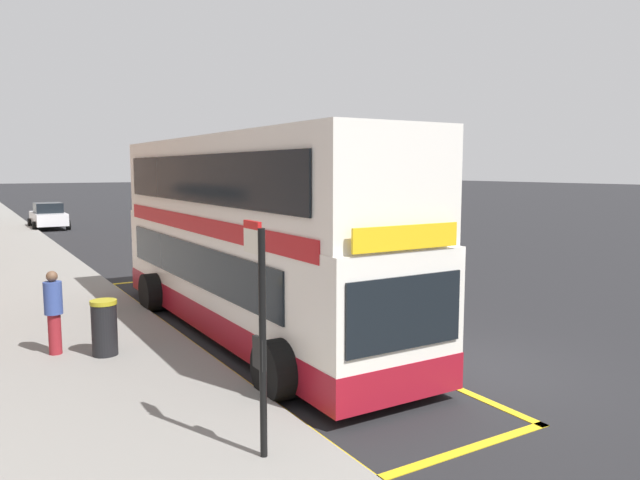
% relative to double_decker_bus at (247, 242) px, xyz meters
% --- Properties ---
extents(ground_plane, '(260.00, 260.00, 0.00)m').
position_rel_double_decker_bus_xyz_m(ground_plane, '(2.46, 27.52, -2.06)').
color(ground_plane, black).
extents(double_decker_bus, '(3.14, 11.22, 4.40)m').
position_rel_double_decker_bus_xyz_m(double_decker_bus, '(0.00, 0.00, 0.00)').
color(double_decker_bus, white).
rests_on(double_decker_bus, ground).
extents(bus_bay_markings, '(3.15, 14.46, 0.01)m').
position_rel_double_decker_bus_xyz_m(bus_bay_markings, '(0.03, 0.28, -2.06)').
color(bus_bay_markings, gold).
rests_on(bus_bay_markings, ground).
extents(bus_stop_sign, '(0.09, 0.51, 2.93)m').
position_rel_double_decker_bus_xyz_m(bus_stop_sign, '(-2.46, -5.81, -0.23)').
color(bus_stop_sign, black).
rests_on(bus_stop_sign, pavement_near).
extents(parked_car_white_distant, '(2.09, 4.20, 1.62)m').
position_rel_double_decker_bus_xyz_m(parked_car_white_distant, '(-0.74, 28.08, -1.26)').
color(parked_car_white_distant, silver).
rests_on(parked_car_white_distant, ground).
extents(parked_car_maroon_behind, '(2.09, 4.20, 1.62)m').
position_rel_double_decker_bus_xyz_m(parked_car_maroon_behind, '(7.10, 18.22, -1.26)').
color(parked_car_maroon_behind, maroon).
rests_on(parked_car_maroon_behind, ground).
extents(pedestrian_waiting_near_sign, '(0.34, 0.34, 1.63)m').
position_rel_double_decker_bus_xyz_m(pedestrian_waiting_near_sign, '(-4.09, -0.02, -1.04)').
color(pedestrian_waiting_near_sign, maroon).
rests_on(pedestrian_waiting_near_sign, pavement_near).
extents(litter_bin, '(0.50, 0.50, 1.07)m').
position_rel_double_decker_bus_xyz_m(litter_bin, '(-3.28, -0.58, -1.38)').
color(litter_bin, black).
rests_on(litter_bin, pavement_near).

